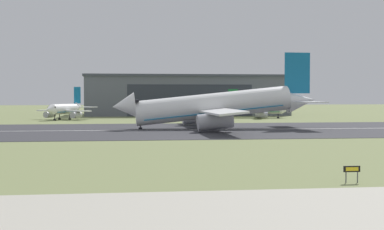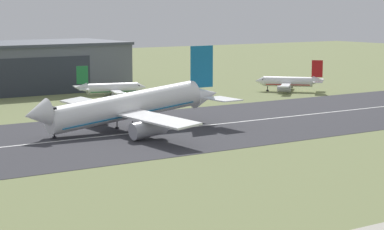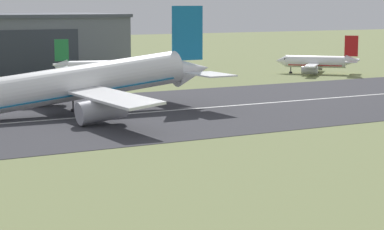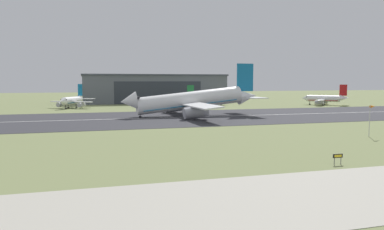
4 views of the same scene
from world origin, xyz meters
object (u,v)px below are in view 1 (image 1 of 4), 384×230
Objects in this scene: airplane_landing at (215,106)px; runway_sign at (352,170)px; airplane_parked_centre at (65,109)px; airplane_parked_west at (258,109)px.

airplane_landing is 33.04× the size of runway_sign.
airplane_landing is 76.43m from runway_sign.
airplane_parked_centre reaches higher than runway_sign.
airplane_landing is 62.66m from airplane_parked_centre.
airplane_parked_west is 1.11× the size of airplane_parked_centre.
runway_sign is (-23.92, -129.06, -1.77)m from airplane_parked_west.
airplane_landing reaches higher than airplane_parked_west.
airplane_parked_centre is at bearing 128.92° from airplane_landing.
airplane_parked_centre is (-39.35, 48.73, -1.87)m from airplane_landing.
airplane_parked_centre is 12.87× the size of runway_sign.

